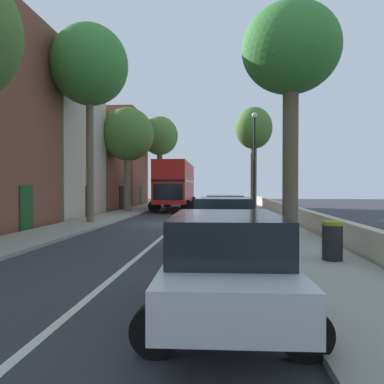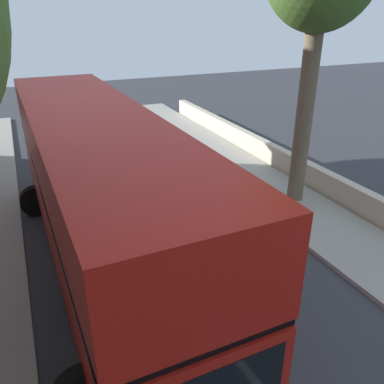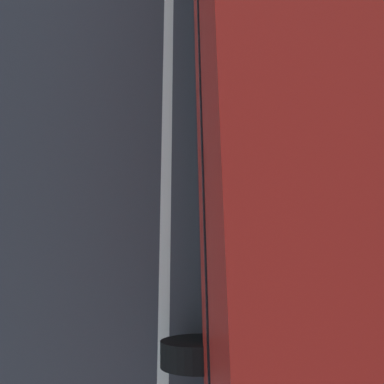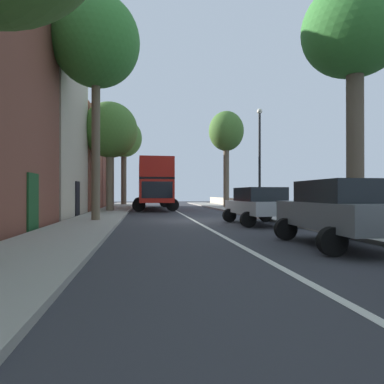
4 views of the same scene
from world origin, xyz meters
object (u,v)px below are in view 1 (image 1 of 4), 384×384
Objects in this scene: parked_car_grey_right_0 at (225,222)px; litter_bin_right at (332,241)px; street_tree_left_0 at (90,66)px; street_tree_left_6 at (160,137)px; double_decker_bus at (176,183)px; parked_car_silver_right_1 at (224,210)px; parked_car_white_right_3 at (226,259)px; street_tree_right_5 at (291,53)px; street_tree_left_2 at (128,135)px; street_tree_right_3 at (254,130)px; lamppost_right at (254,157)px.

parked_car_grey_right_0 is 4.07× the size of litter_bin_right.
street_tree_left_0 reaches higher than street_tree_left_6.
double_decker_bus reaches higher than parked_car_silver_right_1.
street_tree_right_5 is at bearing 74.12° from parked_car_white_right_3.
parked_car_silver_right_1 is at bearing -56.40° from street_tree_left_2.
street_tree_right_3 reaches higher than parked_car_grey_right_0.
parked_car_grey_right_0 is 5.79m from parked_car_white_right_3.
double_decker_bus reaches higher than litter_bin_right.
street_tree_left_0 is at bearing -88.30° from street_tree_left_2.
street_tree_right_5 reaches higher than lamppost_right.
street_tree_left_0 is 23.23m from street_tree_left_6.
street_tree_left_0 is (-7.27, 8.32, 7.59)m from parked_car_grey_right_0.
street_tree_left_0 is at bearing 135.61° from litter_bin_right.
street_tree_right_3 is at bearing -41.61° from street_tree_left_6.
street_tree_left_2 is 11.64m from lamppost_right.
parked_car_white_right_3 is at bearing -81.18° from double_decker_bus.
street_tree_left_0 is 1.18× the size of street_tree_right_3.
street_tree_right_3 is (9.96, 14.26, -1.43)m from street_tree_left_0.
double_decker_bus is 1.06× the size of street_tree_left_0.
street_tree_left_2 is at bearing 144.92° from lamppost_right.
street_tree_left_0 reaches higher than street_tree_right_5.
parked_car_silver_right_1 is 0.52× the size of street_tree_left_2.
lamppost_right is (1.80, 10.98, 2.85)m from parked_car_grey_right_0.
street_tree_right_3 is at bearing 55.07° from street_tree_left_0.
parked_car_grey_right_0 is 0.51× the size of street_tree_left_2.
street_tree_right_3 is at bearing 85.62° from lamppost_right.
street_tree_right_5 is (6.72, -18.25, 4.76)m from double_decker_bus.
lamppost_right is at bearing -59.83° from double_decker_bus.
litter_bin_right is (2.80, -1.54, -0.33)m from parked_car_grey_right_0.
parked_car_white_right_3 is 0.51× the size of street_tree_right_3.
parked_car_white_right_3 reaches higher than litter_bin_right.
street_tree_left_0 is 1.07× the size of street_tree_left_6.
street_tree_left_2 is 1.29× the size of lamppost_right.
parked_car_silver_right_1 is 5.88m from lamppost_right.
parked_car_white_right_3 is 29.16m from street_tree_right_3.
parked_car_white_right_3 is at bearing -89.96° from parked_car_grey_right_0.
double_decker_bus is 11.21× the size of litter_bin_right.
street_tree_left_0 is 17.45m from street_tree_right_3.
parked_car_grey_right_0 is 33.09m from street_tree_left_6.
lamppost_right is at bearing 69.47° from parked_car_silver_right_1.
parked_car_silver_right_1 is 0.67× the size of lamppost_right.
street_tree_left_2 is 8.01× the size of litter_bin_right.
parked_car_grey_right_0 is 0.46× the size of street_tree_right_3.
street_tree_right_3 is (2.69, 16.40, 6.20)m from parked_car_silver_right_1.
street_tree_left_0 is at bearing -103.31° from double_decker_bus.
street_tree_left_2 is (-7.55, 23.33, 5.14)m from parked_car_white_right_3.
street_tree_left_2 is (-3.35, -3.76, 3.71)m from double_decker_bus.
street_tree_right_3 reaches higher than street_tree_left_2.
parked_car_grey_right_0 is (4.20, -21.30, -1.40)m from double_decker_bus.
litter_bin_right is at bearing -70.09° from parked_car_silver_right_1.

